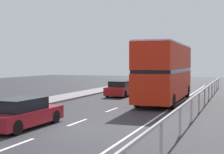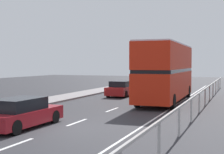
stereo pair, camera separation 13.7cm
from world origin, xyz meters
The scene contains 6 objects.
ground_plane centered at (0.00, 0.00, -0.05)m, with size 73.89×120.00×0.10m, color #303034.
lane_paint_markings centered at (2.09, 8.94, 0.00)m, with size 3.49×46.00×0.01m.
bridge_side_railing centered at (5.31, 9.00, 0.98)m, with size 0.10×42.00×1.23m.
double_decker_bus_red centered at (2.28, 11.94, 2.37)m, with size 2.83×11.06×4.43m.
hatchback_car_near centered at (-1.75, -0.55, 0.66)m, with size 1.84×4.40×1.37m.
sedan_car_ahead centered at (-2.32, 14.90, 0.67)m, with size 1.81×4.48×1.39m.
Camera 2 is at (7.60, -13.07, 2.96)m, focal length 53.00 mm.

